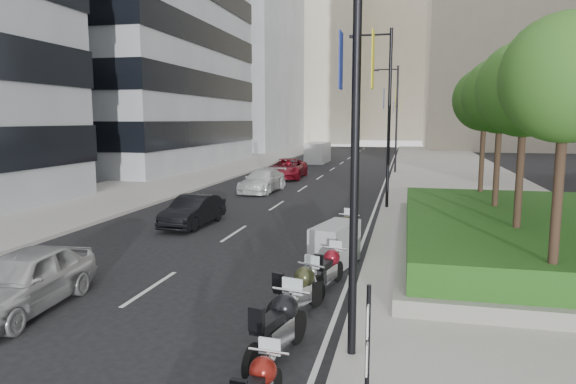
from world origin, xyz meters
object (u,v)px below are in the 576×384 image
(motorcycle_5, at_px, (335,246))
(car_b, at_px, (193,211))
(motorcycle_3, at_px, (298,291))
(delivery_van, at_px, (317,153))
(motorcycle_4, at_px, (329,269))
(car_c, at_px, (263,181))
(car_a, at_px, (23,280))
(motorcycle_2, at_px, (278,327))
(parking_sign, at_px, (367,363))
(lamp_post_0, at_px, (347,91))
(motorcycle_6, at_px, (344,232))
(car_d, at_px, (287,169))
(lamp_post_1, at_px, (386,110))
(lamp_post_2, at_px, (395,114))

(motorcycle_5, height_order, car_b, motorcycle_5)
(motorcycle_3, bearing_deg, delivery_van, 32.47)
(motorcycle_3, distance_m, motorcycle_4, 2.15)
(car_b, relative_size, car_c, 0.82)
(car_c, bearing_deg, motorcycle_4, -64.26)
(car_a, distance_m, car_c, 21.09)
(motorcycle_5, bearing_deg, motorcycle_2, -167.78)
(motorcycle_3, relative_size, delivery_van, 0.41)
(motorcycle_4, bearing_deg, motorcycle_5, 16.41)
(parking_sign, height_order, car_c, parking_sign)
(lamp_post_0, bearing_deg, motorcycle_4, 102.41)
(motorcycle_5, relative_size, motorcycle_6, 1.03)
(motorcycle_6, relative_size, car_b, 0.58)
(motorcycle_4, distance_m, car_a, 7.65)
(motorcycle_2, relative_size, car_c, 0.50)
(motorcycle_2, relative_size, car_b, 0.61)
(car_c, height_order, delivery_van, delivery_van)
(motorcycle_5, distance_m, car_d, 24.52)
(motorcycle_2, height_order, motorcycle_6, motorcycle_2)
(lamp_post_0, relative_size, lamp_post_1, 1.00)
(delivery_van, bearing_deg, motorcycle_4, -78.30)
(lamp_post_0, relative_size, motorcycle_2, 3.72)
(lamp_post_2, bearing_deg, lamp_post_0, -90.00)
(lamp_post_2, xyz_separation_m, car_a, (-7.82, -34.16, -4.32))
(motorcycle_4, xyz_separation_m, car_d, (-7.14, 25.60, 0.22))
(car_a, height_order, car_b, car_a)
(car_a, bearing_deg, motorcycle_5, 33.88)
(parking_sign, distance_m, car_b, 16.44)
(lamp_post_2, distance_m, motorcycle_2, 35.56)
(motorcycle_4, bearing_deg, car_a, 128.50)
(car_c, bearing_deg, motorcycle_5, -62.06)
(lamp_post_2, distance_m, car_b, 25.60)
(parking_sign, distance_m, motorcycle_2, 3.41)
(lamp_post_2, relative_size, parking_sign, 3.60)
(motorcycle_3, distance_m, car_d, 28.52)
(delivery_van, bearing_deg, car_b, -87.91)
(motorcycle_3, distance_m, car_a, 6.62)
(lamp_post_2, height_order, motorcycle_4, lamp_post_2)
(car_b, distance_m, car_c, 10.90)
(car_b, bearing_deg, car_a, -86.68)
(lamp_post_1, height_order, motorcycle_2, lamp_post_1)
(lamp_post_2, height_order, car_a, lamp_post_2)
(lamp_post_2, relative_size, motorcycle_6, 3.90)
(lamp_post_2, distance_m, delivery_van, 13.32)
(motorcycle_4, xyz_separation_m, car_c, (-6.93, 17.83, 0.15))
(lamp_post_1, bearing_deg, delivery_van, 106.51)
(motorcycle_5, xyz_separation_m, car_a, (-6.80, -5.37, 0.07))
(car_a, bearing_deg, lamp_post_0, -10.57)
(car_a, distance_m, delivery_van, 43.84)
(car_b, bearing_deg, lamp_post_0, -51.45)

